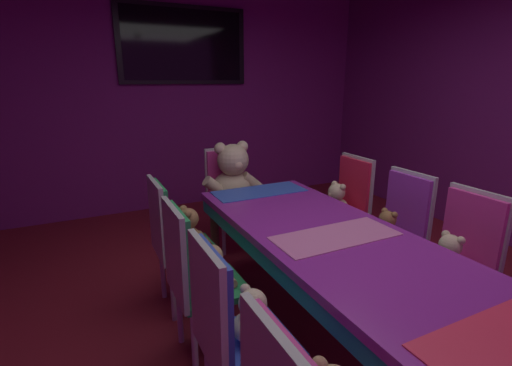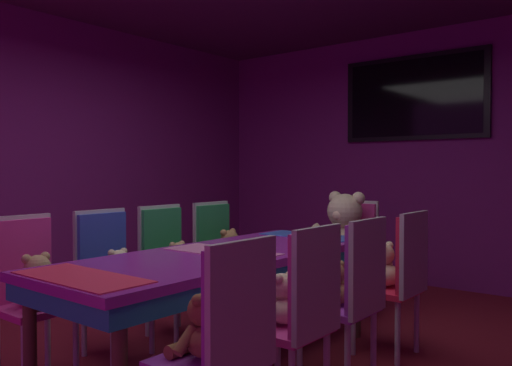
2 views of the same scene
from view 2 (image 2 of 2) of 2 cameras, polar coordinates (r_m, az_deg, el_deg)
name	(u,v)px [view 2 (image 2 of 2)]	position (r m, az deg, el deg)	size (l,w,h in m)	color
ground_plane	(222,366)	(3.60, -3.65, -19.15)	(7.90, 7.90, 0.00)	maroon
wall_back	(417,157)	(6.13, 16.94, 2.67)	(5.20, 0.12, 2.80)	#721E72
wall_left	(18,155)	(5.47, -24.28, 2.74)	(0.12, 6.40, 2.80)	#721E72
banquet_table	(222,265)	(3.42, -3.67, -8.85)	(0.90, 2.40, 0.75)	purple
chair_left_0	(26,280)	(3.55, -23.61, -9.54)	(0.42, 0.41, 0.98)	#CC338C
teddy_left_0	(38,284)	(3.43, -22.46, -10.01)	(0.26, 0.33, 0.31)	tan
chair_left_1	(107,266)	(3.86, -15.80, -8.59)	(0.42, 0.41, 0.98)	#2D47B2
teddy_left_1	(120,271)	(3.75, -14.51, -9.23)	(0.22, 0.29, 0.27)	beige
chair_left_2	(166,256)	(4.20, -9.66, -7.74)	(0.42, 0.41, 0.98)	#268C4C
teddy_left_2	(179,261)	(4.10, -8.32, -8.33)	(0.21, 0.28, 0.26)	tan
chair_left_3	(217,247)	(4.58, -4.19, -6.95)	(0.42, 0.41, 0.98)	#268C4C
teddy_left_3	(230,250)	(4.48, -2.81, -7.22)	(0.25, 0.32, 0.31)	#9E7247
chair_right_0	(228,333)	(2.26, -3.01, -15.84)	(0.42, 0.41, 0.98)	purple
teddy_right_0	(203,330)	(2.36, -5.73, -15.47)	(0.24, 0.30, 0.29)	brown
chair_right_1	(304,302)	(2.74, 5.22, -12.72)	(0.42, 0.41, 0.98)	#CC338C
teddy_right_1	(281,302)	(2.82, 2.73, -12.70)	(0.23, 0.29, 0.28)	beige
chair_right_2	(356,285)	(3.18, 10.71, -10.75)	(0.42, 0.41, 0.98)	purple
teddy_right_2	(334,286)	(3.25, 8.46, -10.95)	(0.21, 0.27, 0.26)	olive
chair_right_3	(403,269)	(3.72, 15.55, -8.96)	(0.42, 0.41, 0.98)	red
teddy_right_3	(383,268)	(3.78, 13.50, -8.87)	(0.25, 0.33, 0.31)	beige
throne_chair	(353,244)	(4.85, 10.45, -6.49)	(0.41, 0.42, 0.98)	#CC338C
king_teddy_bear	(344,232)	(4.69, 9.49, -5.24)	(0.65, 0.50, 0.61)	beige
wall_tv	(414,98)	(6.09, 16.66, 8.81)	(1.60, 0.06, 0.93)	black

